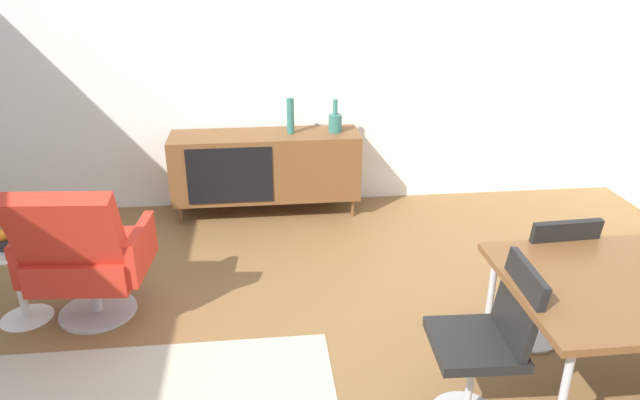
{
  "coord_description": "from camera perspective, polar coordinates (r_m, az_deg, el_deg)",
  "views": [
    {
      "loc": [
        -0.25,
        -2.45,
        2.13
      ],
      "look_at": [
        0.08,
        0.59,
        0.83
      ],
      "focal_mm": 32.66,
      "sensor_mm": 36.0,
      "label": 1
    }
  ],
  "objects": [
    {
      "name": "vase_cobalt",
      "position": [
        4.92,
        -2.92,
        8.23
      ],
      "size": [
        0.06,
        0.06,
        0.3
      ],
      "color": "#337266",
      "rests_on": "sideboard"
    },
    {
      "name": "fruit_bowl",
      "position": [
        3.94,
        -28.2,
        -3.33
      ],
      "size": [
        0.2,
        0.2,
        0.11
      ],
      "color": "#262628",
      "rests_on": "side_table_round"
    },
    {
      "name": "dining_chair_back_left",
      "position": [
        3.53,
        21.08,
        -6.65
      ],
      "size": [
        0.42,
        0.44,
        0.86
      ],
      "color": "black",
      "rests_on": "ground_plane"
    },
    {
      "name": "wall_back",
      "position": [
        5.11,
        -3.49,
        14.83
      ],
      "size": [
        6.8,
        0.12,
        2.8
      ],
      "primitive_type": "cube",
      "color": "white",
      "rests_on": "ground_plane"
    },
    {
      "name": "lounge_chair_red",
      "position": [
        3.78,
        -22.19,
        -4.84
      ],
      "size": [
        0.76,
        0.7,
        0.95
      ],
      "color": "red",
      "rests_on": "ground_plane"
    },
    {
      "name": "vase_sculptural_dark",
      "position": [
        4.97,
        1.5,
        7.67
      ],
      "size": [
        0.11,
        0.11,
        0.28
      ],
      "color": "#337266",
      "rests_on": "sideboard"
    },
    {
      "name": "dining_chair_near_window",
      "position": [
        2.89,
        16.15,
        -13.01
      ],
      "size": [
        0.44,
        0.42,
        0.86
      ],
      "color": "black",
      "rests_on": "ground_plane"
    },
    {
      "name": "side_table_round",
      "position": [
        4.04,
        -27.57,
        -6.38
      ],
      "size": [
        0.44,
        0.44,
        0.52
      ],
      "color": "white",
      "rests_on": "ground_plane"
    },
    {
      "name": "ground_plane",
      "position": [
        3.25,
        -0.37,
        -17.77
      ],
      "size": [
        8.32,
        8.32,
        0.0
      ],
      "primitive_type": "plane",
      "color": "brown"
    },
    {
      "name": "sideboard",
      "position": [
        5.04,
        -5.36,
        3.39
      ],
      "size": [
        1.6,
        0.45,
        0.72
      ],
      "color": "brown",
      "rests_on": "ground_plane"
    }
  ]
}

